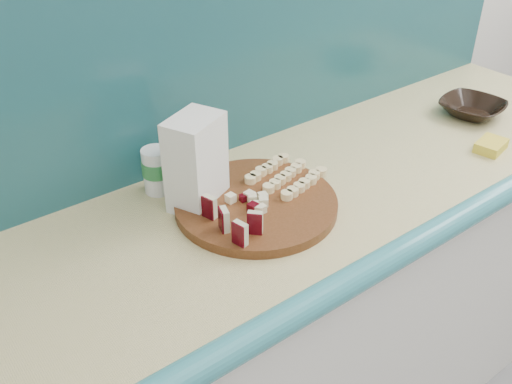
{
  "coord_description": "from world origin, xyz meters",
  "views": [
    {
      "loc": [
        -0.65,
        0.65,
        1.66
      ],
      "look_at": [
        0.0,
        1.51,
        0.95
      ],
      "focal_mm": 40.0,
      "sensor_mm": 36.0,
      "label": 1
    }
  ],
  "objects": [
    {
      "name": "banana_peel",
      "position": [
        -0.05,
        1.74,
        0.91
      ],
      "size": [
        0.2,
        0.17,
        0.01
      ],
      "rotation": [
        0.0,
        0.0,
        -0.33
      ],
      "color": "gold",
      "rests_on": "kitchen_counter"
    },
    {
      "name": "kitchen_counter",
      "position": [
        0.1,
        1.5,
        0.46
      ],
      "size": [
        2.2,
        0.63,
        0.91
      ],
      "color": "white",
      "rests_on": "ground"
    },
    {
      "name": "flour_bag",
      "position": [
        -0.09,
        1.61,
        1.02
      ],
      "size": [
        0.16,
        0.14,
        0.22
      ],
      "primitive_type": "cube",
      "rotation": [
        0.0,
        0.0,
        0.43
      ],
      "color": "white",
      "rests_on": "kitchen_counter"
    },
    {
      "name": "banana_slices",
      "position": [
        0.11,
        1.54,
        0.94
      ],
      "size": [
        0.19,
        0.17,
        0.02
      ],
      "color": "#F9DD98",
      "rests_on": "cutting_board"
    },
    {
      "name": "brown_bowl",
      "position": [
        0.82,
        1.51,
        0.93
      ],
      "size": [
        0.22,
        0.22,
        0.05
      ],
      "primitive_type": "imported",
      "rotation": [
        0.0,
        0.0,
        0.2
      ],
      "color": "black",
      "rests_on": "kitchen_counter"
    },
    {
      "name": "backsplash",
      "position": [
        0.1,
        1.79,
        1.16
      ],
      "size": [
        2.2,
        0.02,
        0.5
      ],
      "primitive_type": "cube",
      "color": "teal",
      "rests_on": "kitchen_counter"
    },
    {
      "name": "canister",
      "position": [
        -0.14,
        1.71,
        0.97
      ],
      "size": [
        0.07,
        0.07,
        0.11
      ],
      "rotation": [
        0.0,
        0.0,
        -0.25
      ],
      "color": "white",
      "rests_on": "kitchen_counter"
    },
    {
      "name": "cutting_board",
      "position": [
        0.0,
        1.51,
        0.92
      ],
      "size": [
        0.46,
        0.46,
        0.02
      ],
      "primitive_type": "cylinder",
      "rotation": [
        0.0,
        0.0,
        0.26
      ],
      "color": "#4B2810",
      "rests_on": "kitchen_counter"
    },
    {
      "name": "apple_chunks",
      "position": [
        -0.02,
        1.51,
        0.94
      ],
      "size": [
        0.06,
        0.07,
        0.02
      ],
      "color": "#F4EBC3",
      "rests_on": "cutting_board"
    },
    {
      "name": "apple_wedges",
      "position": [
        -0.11,
        1.45,
        0.96
      ],
      "size": [
        0.07,
        0.15,
        0.05
      ],
      "color": "beige",
      "rests_on": "cutting_board"
    },
    {
      "name": "sponge",
      "position": [
        0.68,
        1.35,
        0.92
      ],
      "size": [
        0.1,
        0.08,
        0.03
      ],
      "primitive_type": "cube",
      "rotation": [
        0.0,
        0.0,
        0.22
      ],
      "color": "yellow",
      "rests_on": "kitchen_counter"
    }
  ]
}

